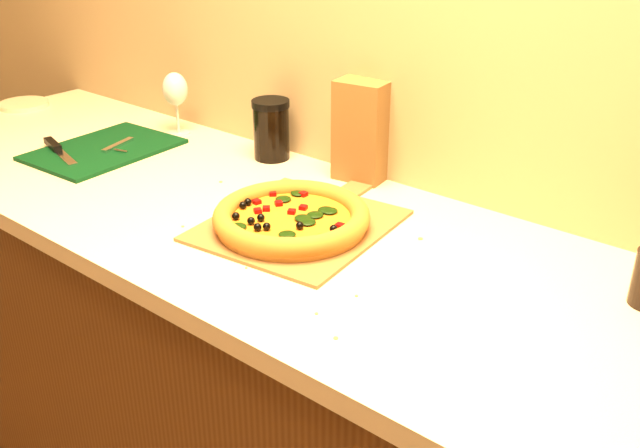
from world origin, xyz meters
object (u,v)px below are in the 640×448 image
Objects in this scene: pizza at (292,218)px; dark_jar at (271,129)px; pizza_peel at (303,222)px; cutting_board at (102,149)px; side_plate at (24,104)px; wine_glass at (175,91)px.

pizza is 0.41m from dark_jar.
pizza_peel is 0.67m from cutting_board.
pizza_peel is at bearing -2.53° from cutting_board.
side_plate reaches higher than pizza_peel.
side_plate is at bearing 167.83° from cutting_board.
wine_glass is 0.33m from dark_jar.
pizza is 0.68m from wine_glass.
pizza_peel is 3.47× the size of dark_jar.
wine_glass is at bearing 13.20° from side_plate.
pizza is 0.85× the size of cutting_board.
pizza is 1.84× the size of wine_glass.
side_plate is at bearing -166.80° from wine_glass.
dark_jar is 0.91m from side_plate.
pizza is 1.20m from side_plate.
wine_glass is at bearing 154.84° from pizza_peel.
side_plate is (-0.57, -0.13, -0.11)m from wine_glass.
dark_jar is at bearing 135.66° from pizza_peel.
dark_jar is (0.37, 0.24, 0.07)m from cutting_board.
dark_jar is at bearing 138.49° from pizza.
cutting_board is at bearing -9.22° from side_plate.
pizza reaches higher than side_plate.
dark_jar reaches higher than pizza.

